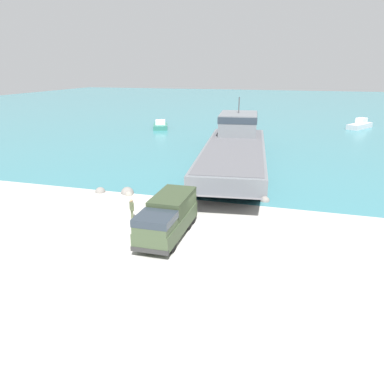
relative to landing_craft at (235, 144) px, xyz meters
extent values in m
plane|color=#B7B5AD|center=(0.72, -24.28, -1.79)|extent=(240.00, 240.00, 0.00)
cube|color=teal|center=(0.72, 71.43, -1.79)|extent=(240.00, 180.00, 0.01)
cube|color=slate|center=(0.34, -2.76, -0.83)|extent=(11.35, 30.14, 1.91)
cube|color=#56565B|center=(0.34, -2.76, 0.16)|extent=(10.58, 28.89, 0.08)
cube|color=slate|center=(-0.88, 7.26, 1.72)|extent=(6.45, 8.84, 3.20)
cube|color=#28333D|center=(-0.88, 7.26, 2.69)|extent=(6.61, 8.94, 0.96)
cylinder|color=#3F3F42|center=(-0.88, 7.26, 4.52)|extent=(0.16, 0.16, 2.40)
cube|color=#56565B|center=(2.43, -19.92, -0.78)|extent=(7.25, 6.00, 1.96)
cube|color=#3D4C33|center=(-0.23, -26.78, -0.79)|extent=(2.58, 7.20, 1.15)
cube|color=#3D4C33|center=(-0.21, -29.15, 0.29)|extent=(2.40, 2.46, 1.00)
cube|color=#28333D|center=(-0.21, -29.15, 0.54)|extent=(2.47, 2.48, 0.50)
cube|color=#344129|center=(-0.24, -25.56, 0.43)|extent=(2.46, 4.56, 1.27)
cube|color=#2D2D2D|center=(-0.20, -30.29, -1.21)|extent=(2.58, 0.26, 0.32)
cylinder|color=black|center=(0.82, -29.00, -1.13)|extent=(0.41, 1.32, 1.32)
cylinder|color=black|center=(-1.25, -29.02, -1.13)|extent=(0.41, 1.32, 1.32)
cylinder|color=black|center=(0.79, -25.10, -1.13)|extent=(0.41, 1.32, 1.32)
cylinder|color=black|center=(-1.28, -25.12, -1.13)|extent=(0.41, 1.32, 1.32)
cylinder|color=black|center=(0.79, -24.00, -1.13)|extent=(0.41, 1.32, 1.32)
cylinder|color=black|center=(-1.29, -24.02, -1.13)|extent=(0.41, 1.32, 1.32)
cylinder|color=#566042|center=(-3.93, -24.86, -1.35)|extent=(0.14, 0.14, 0.88)
cylinder|color=#566042|center=(-4.05, -24.73, -1.35)|extent=(0.14, 0.14, 0.88)
cube|color=#566042|center=(-3.99, -24.79, -0.56)|extent=(0.48, 0.48, 0.70)
sphere|color=tan|center=(-3.99, -24.79, -0.10)|extent=(0.24, 0.24, 0.24)
cube|color=#2D7060|center=(-18.83, 20.68, -1.37)|extent=(4.56, 6.38, 0.84)
cube|color=silver|center=(-18.68, 20.27, -0.48)|extent=(2.40, 2.29, 0.93)
cube|color=#B7BABF|center=(19.76, 31.99, -1.30)|extent=(5.58, 7.19, 0.98)
cube|color=silver|center=(20.03, 32.44, -0.27)|extent=(2.45, 2.63, 1.08)
cube|color=#3D4C33|center=(-2.75, -26.41, -1.49)|extent=(0.63, 0.74, 0.59)
sphere|color=gray|center=(5.82, -17.14, -1.79)|extent=(0.91, 0.91, 0.91)
sphere|color=gray|center=(-10.12, -19.06, -1.79)|extent=(1.01, 1.01, 1.01)
sphere|color=gray|center=(-7.37, -18.65, -1.79)|extent=(1.27, 1.27, 1.27)
sphere|color=gray|center=(-6.99, -19.10, -1.79)|extent=(0.75, 0.75, 0.75)
camera|label=1|loc=(8.45, -50.26, 9.98)|focal=35.00mm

